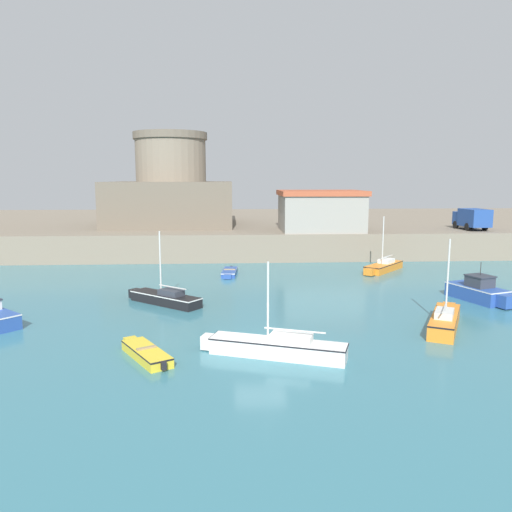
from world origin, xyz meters
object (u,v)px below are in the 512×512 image
at_px(dinghy_yellow_0, 146,353).
at_px(sailboat_orange_7, 383,266).
at_px(dinghy_blue_1, 229,272).
at_px(fortress, 172,193).
at_px(sailboat_white_3, 276,347).
at_px(motorboat_blue_5, 479,291).
at_px(truck_on_quay, 472,218).
at_px(sailboat_orange_2, 445,320).
at_px(harbor_shed_near_wharf, 321,210).
at_px(sailboat_black_4, 165,298).

height_order(dinghy_yellow_0, sailboat_orange_7, sailboat_orange_7).
relative_size(dinghy_blue_1, sailboat_orange_7, 0.82).
bearing_deg(fortress, sailboat_orange_7, -38.57).
relative_size(dinghy_yellow_0, sailboat_white_3, 0.58).
xyz_separation_m(sailboat_white_3, motorboat_blue_5, (14.53, 9.73, 0.17)).
bearing_deg(dinghy_yellow_0, truck_on_quay, 44.53).
bearing_deg(motorboat_blue_5, dinghy_blue_1, 148.97).
bearing_deg(sailboat_orange_2, truck_on_quay, 61.29).
height_order(motorboat_blue_5, harbor_shed_near_wharf, harbor_shed_near_wharf).
distance_m(dinghy_yellow_0, motorboat_blue_5, 22.63).
relative_size(sailboat_orange_2, harbor_shed_near_wharf, 0.67).
bearing_deg(truck_on_quay, sailboat_orange_7, -145.17).
height_order(dinghy_blue_1, motorboat_blue_5, motorboat_blue_5).
height_order(sailboat_orange_2, motorboat_blue_5, sailboat_orange_2).
height_order(dinghy_yellow_0, truck_on_quay, truck_on_quay).
xyz_separation_m(sailboat_orange_7, harbor_shed_near_wharf, (-4.13, 8.23, 4.41)).
distance_m(sailboat_orange_2, truck_on_quay, 28.95).
distance_m(sailboat_orange_7, truck_on_quay, 14.92).
bearing_deg(sailboat_orange_2, motorboat_blue_5, 50.26).
xyz_separation_m(dinghy_blue_1, sailboat_black_4, (-4.25, -9.66, 0.19)).
relative_size(sailboat_orange_2, truck_on_quay, 1.28).
bearing_deg(fortress, sailboat_orange_2, -61.08).
distance_m(dinghy_blue_1, truck_on_quay, 27.34).
distance_m(sailboat_orange_2, sailboat_orange_7, 17.04).
xyz_separation_m(motorboat_blue_5, sailboat_orange_7, (-3.04, 10.98, -0.22)).
relative_size(dinghy_blue_1, fortress, 0.30).
height_order(motorboat_blue_5, fortress, fortress).
height_order(dinghy_blue_1, sailboat_black_4, sailboat_black_4).
bearing_deg(dinghy_blue_1, motorboat_blue_5, -31.03).
distance_m(sailboat_orange_2, fortress, 38.14).
height_order(dinghy_yellow_0, fortress, fortress).
relative_size(harbor_shed_near_wharf, truck_on_quay, 1.92).
bearing_deg(truck_on_quay, sailboat_black_4, -147.50).
relative_size(dinghy_yellow_0, fortress, 0.29).
distance_m(sailboat_white_3, fortress, 38.23).
relative_size(dinghy_yellow_0, sailboat_orange_2, 0.69).
bearing_deg(harbor_shed_near_wharf, dinghy_blue_1, -135.65).
height_order(sailboat_white_3, truck_on_quay, truck_on_quay).
bearing_deg(dinghy_blue_1, harbor_shed_near_wharf, 44.35).
height_order(dinghy_blue_1, harbor_shed_near_wharf, harbor_shed_near_wharf).
bearing_deg(sailboat_white_3, dinghy_blue_1, 96.00).
bearing_deg(truck_on_quay, sailboat_white_3, -128.89).
bearing_deg(truck_on_quay, fortress, 166.35).
relative_size(dinghy_yellow_0, sailboat_black_4, 0.76).
bearing_deg(sailboat_black_4, sailboat_white_3, -57.87).
relative_size(dinghy_blue_1, harbor_shed_near_wharf, 0.48).
xyz_separation_m(dinghy_yellow_0, fortress, (-2.69, 36.64, 6.12)).
relative_size(sailboat_white_3, motorboat_blue_5, 1.35).
xyz_separation_m(sailboat_black_4, harbor_shed_near_wharf, (13.67, 18.88, 4.41)).
height_order(motorboat_blue_5, sailboat_orange_7, sailboat_orange_7).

